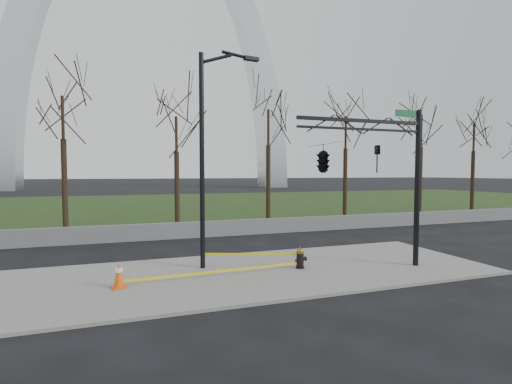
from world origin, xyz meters
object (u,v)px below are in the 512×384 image
object	(u,v)px
street_light	(208,144)
traffic_signal_mast	(343,159)
traffic_cone	(119,275)
fire_hydrant	(300,258)

from	to	relation	value
street_light	traffic_signal_mast	distance (m)	4.92
traffic_cone	street_light	bearing A→B (deg)	26.33
traffic_signal_mast	traffic_cone	bearing A→B (deg)	175.93
fire_hydrant	traffic_signal_mast	size ratio (longest dim) A/B	0.13
fire_hydrant	street_light	world-z (taller)	street_light
traffic_cone	traffic_signal_mast	size ratio (longest dim) A/B	0.13
traffic_cone	traffic_signal_mast	world-z (taller)	traffic_signal_mast
traffic_signal_mast	fire_hydrant	bearing A→B (deg)	140.72
traffic_cone	traffic_signal_mast	bearing A→B (deg)	-5.14
fire_hydrant	traffic_cone	size ratio (longest dim) A/B	1.01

